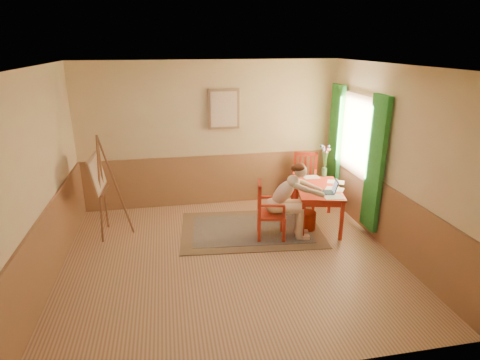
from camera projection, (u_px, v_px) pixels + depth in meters
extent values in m
cube|color=tan|center=(231.00, 259.00, 5.97)|extent=(5.00, 4.50, 0.02)
cube|color=white|center=(229.00, 66.00, 5.04)|extent=(5.00, 4.50, 0.02)
cube|color=#DEB987|center=(211.00, 135.00, 7.60)|extent=(5.00, 0.02, 2.80)
cube|color=#DEB987|center=(272.00, 249.00, 3.41)|extent=(5.00, 0.02, 2.80)
cube|color=#DEB987|center=(38.00, 181.00, 5.06)|extent=(0.02, 4.50, 2.80)
cube|color=#DEB987|center=(394.00, 161.00, 5.95)|extent=(0.02, 4.50, 2.80)
cube|color=#986945|center=(212.00, 179.00, 7.87)|extent=(5.00, 0.04, 1.00)
cube|color=#986945|center=(51.00, 243.00, 5.37)|extent=(0.04, 4.50, 1.00)
cube|color=#986945|center=(384.00, 215.00, 6.24)|extent=(0.04, 4.50, 1.00)
cube|color=white|center=(358.00, 135.00, 6.91)|extent=(0.02, 1.00, 1.30)
cube|color=#976F4F|center=(357.00, 135.00, 6.91)|extent=(0.03, 1.12, 1.42)
cube|color=green|center=(375.00, 165.00, 6.27)|extent=(0.08, 0.45, 2.20)
cube|color=green|center=(335.00, 142.00, 7.72)|extent=(0.08, 0.45, 2.20)
cube|color=#976F4F|center=(224.00, 109.00, 7.43)|extent=(0.60, 0.04, 0.76)
cube|color=beige|center=(224.00, 109.00, 7.41)|extent=(0.50, 0.02, 0.66)
cube|color=#8C7251|center=(251.00, 229.00, 6.87)|extent=(2.54, 1.81, 0.01)
cube|color=black|center=(251.00, 229.00, 6.87)|extent=(2.10, 1.38, 0.01)
cube|color=red|center=(319.00, 188.00, 6.82)|extent=(0.97, 1.33, 0.04)
cube|color=red|center=(318.00, 192.00, 6.84)|extent=(0.85, 1.21, 0.10)
cube|color=red|center=(303.00, 221.00, 6.43)|extent=(0.07, 0.07, 0.68)
cube|color=red|center=(342.00, 221.00, 6.41)|extent=(0.07, 0.07, 0.68)
cube|color=red|center=(296.00, 196.00, 7.47)|extent=(0.07, 0.07, 0.68)
cube|color=red|center=(330.00, 196.00, 7.45)|extent=(0.07, 0.07, 0.68)
cube|color=red|center=(271.00, 214.00, 6.48)|extent=(0.52, 0.51, 0.04)
cube|color=red|center=(259.00, 232.00, 6.37)|extent=(0.06, 0.06, 0.39)
cube|color=red|center=(284.00, 232.00, 6.36)|extent=(0.06, 0.06, 0.39)
cube|color=red|center=(259.00, 221.00, 6.73)|extent=(0.06, 0.06, 0.39)
cube|color=red|center=(282.00, 222.00, 6.72)|extent=(0.06, 0.06, 0.39)
cube|color=red|center=(260.00, 203.00, 6.21)|extent=(0.06, 0.06, 0.53)
cube|color=red|center=(259.00, 194.00, 6.56)|extent=(0.06, 0.06, 0.53)
cube|color=red|center=(260.00, 184.00, 6.31)|extent=(0.14, 0.43, 0.06)
cube|color=red|center=(260.00, 201.00, 6.30)|extent=(0.04, 0.05, 0.44)
cube|color=red|center=(259.00, 199.00, 6.39)|extent=(0.04, 0.05, 0.44)
cube|color=red|center=(259.00, 197.00, 6.48)|extent=(0.04, 0.05, 0.44)
cube|color=red|center=(272.00, 206.00, 6.22)|extent=(0.40, 0.12, 0.03)
cube|color=red|center=(284.00, 212.00, 6.25)|extent=(0.05, 0.05, 0.21)
cube|color=red|center=(271.00, 197.00, 6.58)|extent=(0.40, 0.12, 0.03)
cube|color=red|center=(282.00, 203.00, 6.61)|extent=(0.05, 0.05, 0.21)
cube|color=red|center=(304.00, 185.00, 7.74)|extent=(0.61, 0.62, 0.05)
cube|color=red|center=(294.00, 191.00, 8.05)|extent=(0.07, 0.07, 0.42)
cube|color=red|center=(292.00, 199.00, 7.65)|extent=(0.07, 0.07, 0.42)
cube|color=red|center=(314.00, 193.00, 7.98)|extent=(0.07, 0.07, 0.42)
cube|color=red|center=(314.00, 201.00, 7.58)|extent=(0.07, 0.07, 0.42)
cube|color=red|center=(295.00, 166.00, 7.87)|extent=(0.07, 0.07, 0.58)
cube|color=red|center=(316.00, 167.00, 7.80)|extent=(0.07, 0.07, 0.58)
cube|color=red|center=(306.00, 154.00, 7.75)|extent=(0.45, 0.22, 0.06)
cube|color=red|center=(300.00, 167.00, 7.86)|extent=(0.06, 0.05, 0.47)
cube|color=red|center=(305.00, 167.00, 7.84)|extent=(0.06, 0.05, 0.47)
cube|color=red|center=(311.00, 167.00, 7.82)|extent=(0.06, 0.05, 0.47)
cube|color=red|center=(294.00, 172.00, 7.69)|extent=(0.20, 0.41, 0.04)
cube|color=red|center=(293.00, 181.00, 7.54)|extent=(0.05, 0.05, 0.23)
cube|color=red|center=(315.00, 173.00, 7.62)|extent=(0.20, 0.41, 0.04)
cube|color=red|center=(315.00, 182.00, 7.46)|extent=(0.05, 0.05, 0.23)
ellipsoid|color=beige|center=(274.00, 205.00, 6.44)|extent=(0.36, 0.42, 0.23)
cylinder|color=beige|center=(287.00, 208.00, 6.35)|extent=(0.48, 0.25, 0.16)
cylinder|color=beige|center=(286.00, 204.00, 6.52)|extent=(0.48, 0.25, 0.16)
cylinder|color=beige|center=(300.00, 224.00, 6.43)|extent=(0.14, 0.14, 0.52)
cylinder|color=beige|center=(298.00, 219.00, 6.61)|extent=(0.14, 0.14, 0.52)
cube|color=beige|center=(303.00, 237.00, 6.52)|extent=(0.23, 0.13, 0.08)
cube|color=beige|center=(302.00, 232.00, 6.69)|extent=(0.23, 0.13, 0.08)
ellipsoid|color=beige|center=(283.00, 192.00, 6.36)|extent=(0.55, 0.39, 0.54)
ellipsoid|color=beige|center=(293.00, 181.00, 6.29)|extent=(0.26, 0.34, 0.18)
sphere|color=beige|center=(301.00, 171.00, 6.23)|extent=(0.24, 0.24, 0.21)
ellipsoid|color=#4E2512|center=(300.00, 168.00, 6.21)|extent=(0.23, 0.24, 0.15)
sphere|color=#4E2512|center=(294.00, 168.00, 6.22)|extent=(0.13, 0.13, 0.11)
cylinder|color=beige|center=(300.00, 188.00, 6.16)|extent=(0.24, 0.16, 0.15)
cylinder|color=beige|center=(315.00, 192.00, 6.21)|extent=(0.30, 0.08, 0.18)
sphere|color=beige|center=(307.00, 190.00, 6.16)|extent=(0.11, 0.11, 0.09)
sphere|color=beige|center=(323.00, 195.00, 6.25)|extent=(0.09, 0.09, 0.08)
cylinder|color=beige|center=(298.00, 181.00, 6.45)|extent=(0.23, 0.11, 0.15)
cylinder|color=beige|center=(312.00, 187.00, 6.45)|extent=(0.31, 0.20, 0.18)
sphere|color=beige|center=(304.00, 183.00, 6.47)|extent=(0.11, 0.11, 0.09)
sphere|color=beige|center=(320.00, 190.00, 6.44)|extent=(0.09, 0.09, 0.08)
cube|color=#1E2338|center=(324.00, 192.00, 6.55)|extent=(0.34, 0.28, 0.02)
cube|color=#2D3342|center=(324.00, 192.00, 6.55)|extent=(0.30, 0.22, 0.00)
cube|color=#1E2338|center=(335.00, 186.00, 6.52)|extent=(0.11, 0.23, 0.21)
cube|color=#99BFF2|center=(335.00, 187.00, 6.52)|extent=(0.08, 0.19, 0.17)
cube|color=white|center=(333.00, 197.00, 6.38)|extent=(0.32, 0.24, 0.00)
cube|color=white|center=(336.00, 182.00, 7.07)|extent=(0.36, 0.32, 0.00)
cube|color=white|center=(311.00, 177.00, 7.32)|extent=(0.30, 0.22, 0.00)
cube|color=white|center=(335.00, 189.00, 6.72)|extent=(0.37, 0.34, 0.00)
cylinder|color=#3F724C|center=(324.00, 172.00, 7.36)|extent=(0.11, 0.11, 0.16)
cylinder|color=#3F7233|center=(323.00, 158.00, 7.33)|extent=(0.04, 0.13, 0.42)
sphere|color=#728CD8|center=(322.00, 146.00, 7.32)|extent=(0.08, 0.08, 0.06)
cylinder|color=#3F7233|center=(324.00, 158.00, 7.23)|extent=(0.08, 0.08, 0.44)
sphere|color=pink|center=(324.00, 148.00, 7.13)|extent=(0.05, 0.05, 0.04)
cylinder|color=#3F7233|center=(325.00, 161.00, 7.31)|extent=(0.04, 0.04, 0.32)
sphere|color=pink|center=(326.00, 152.00, 7.27)|extent=(0.06, 0.06, 0.05)
cylinder|color=#3F7233|center=(324.00, 160.00, 7.22)|extent=(0.10, 0.11, 0.41)
sphere|color=#728CD8|center=(323.00, 150.00, 7.10)|extent=(0.07, 0.07, 0.06)
cylinder|color=#3F7233|center=(327.00, 159.00, 7.32)|extent=(0.11, 0.07, 0.36)
sphere|color=pink|center=(329.00, 150.00, 7.29)|extent=(0.06, 0.06, 0.05)
cylinder|color=#3F7233|center=(326.00, 159.00, 7.30)|extent=(0.06, 0.04, 0.37)
sphere|color=pink|center=(328.00, 150.00, 7.26)|extent=(0.06, 0.06, 0.05)
cylinder|color=#3F7233|center=(326.00, 158.00, 7.32)|extent=(0.10, 0.09, 0.41)
sphere|color=#728CD8|center=(329.00, 146.00, 7.29)|extent=(0.06, 0.06, 0.05)
cylinder|color=#A72209|center=(307.00, 221.00, 6.84)|extent=(0.41, 0.41, 0.33)
cylinder|color=brown|center=(100.00, 190.00, 6.30)|extent=(0.10, 0.32, 1.73)
cylinder|color=brown|center=(103.00, 184.00, 6.56)|extent=(0.07, 0.32, 1.73)
cylinder|color=brown|center=(116.00, 186.00, 6.47)|extent=(0.45, 0.05, 1.73)
cylinder|color=brown|center=(100.00, 191.00, 6.45)|extent=(0.05, 0.48, 0.03)
cube|color=brown|center=(104.00, 191.00, 6.46)|extent=(0.08, 0.52, 0.03)
cube|color=#976F4F|center=(97.00, 173.00, 6.35)|extent=(0.16, 0.77, 0.57)
cube|color=beige|center=(98.00, 173.00, 6.35)|extent=(0.12, 0.69, 0.50)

